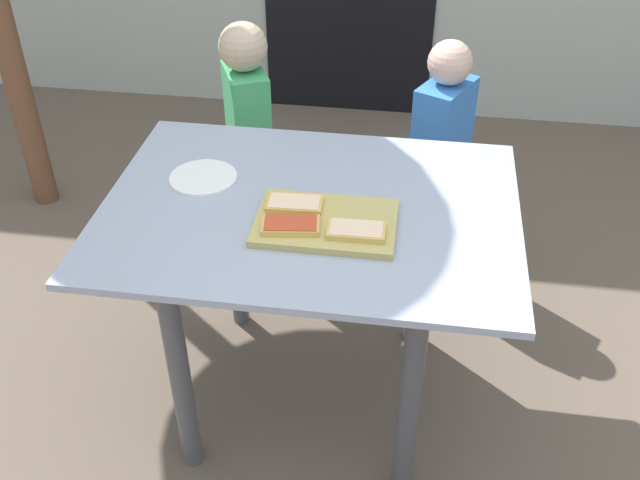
# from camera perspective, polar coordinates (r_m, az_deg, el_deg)

# --- Properties ---
(ground_plane) EXTENTS (16.00, 16.00, 0.00)m
(ground_plane) POSITION_cam_1_polar(r_m,az_deg,el_deg) (2.54, -0.65, -11.77)
(ground_plane) COLOR brown
(dining_table) EXTENTS (1.15, 0.85, 0.76)m
(dining_table) POSITION_cam_1_polar(r_m,az_deg,el_deg) (2.11, -0.77, -0.45)
(dining_table) COLOR #99A4BB
(dining_table) RESTS_ON ground
(cutting_board) EXTENTS (0.37, 0.25, 0.02)m
(cutting_board) POSITION_cam_1_polar(r_m,az_deg,el_deg) (1.95, 0.46, 1.36)
(cutting_board) COLOR tan
(cutting_board) RESTS_ON dining_table
(pizza_slice_near_left) EXTENTS (0.16, 0.10, 0.02)m
(pizza_slice_near_left) POSITION_cam_1_polar(r_m,az_deg,el_deg) (1.91, -2.31, 1.17)
(pizza_slice_near_left) COLOR #DEB156
(pizza_slice_near_left) RESTS_ON cutting_board
(pizza_slice_near_right) EXTENTS (0.15, 0.08, 0.02)m
(pizza_slice_near_right) POSITION_cam_1_polar(r_m,az_deg,el_deg) (1.89, 2.83, 0.75)
(pizza_slice_near_right) COLOR #DEB156
(pizza_slice_near_right) RESTS_ON cutting_board
(pizza_slice_far_left) EXTENTS (0.16, 0.09, 0.02)m
(pizza_slice_far_left) POSITION_cam_1_polar(r_m,az_deg,el_deg) (1.99, -2.00, 2.84)
(pizza_slice_far_left) COLOR #DEB156
(pizza_slice_far_left) RESTS_ON cutting_board
(plate_white_left) EXTENTS (0.20, 0.20, 0.01)m
(plate_white_left) POSITION_cam_1_polar(r_m,az_deg,el_deg) (2.17, -9.07, 4.81)
(plate_white_left) COLOR white
(plate_white_left) RESTS_ON dining_table
(child_left) EXTENTS (0.23, 0.28, 0.97)m
(child_left) POSITION_cam_1_polar(r_m,az_deg,el_deg) (2.89, -5.62, 8.94)
(child_left) COLOR #461F6B
(child_left) RESTS_ON ground
(child_right) EXTENTS (0.23, 0.28, 0.97)m
(child_right) POSITION_cam_1_polar(r_m,az_deg,el_deg) (2.77, 9.34, 6.94)
(child_right) COLOR #395143
(child_right) RESTS_ON ground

